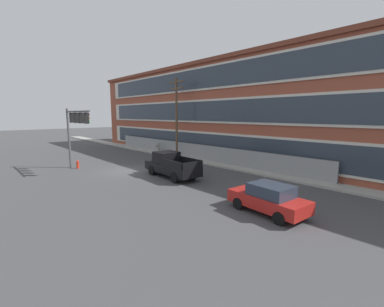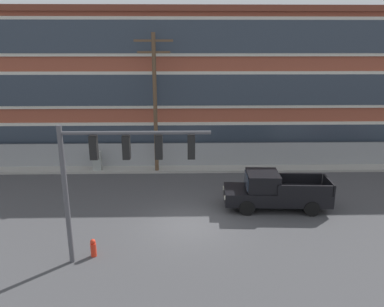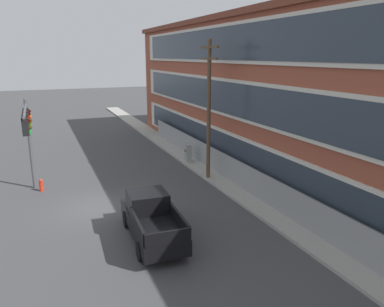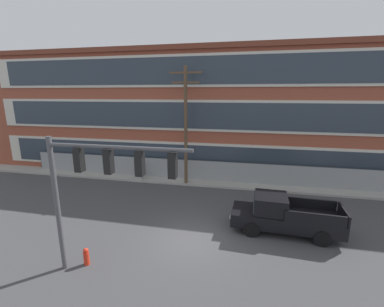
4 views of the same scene
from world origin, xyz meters
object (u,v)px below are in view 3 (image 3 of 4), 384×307
Objects in this scene: pickup_truck_black at (151,219)px; utility_pole_near_corner at (209,105)px; fire_hydrant at (41,185)px; electrical_cabinet at (188,154)px; traffic_signal_mast at (27,128)px.

pickup_truck_black is 0.62× the size of utility_pole_near_corner.
electrical_cabinet is at bearing 101.47° from fire_hydrant.
utility_pole_near_corner is 5.95m from electrical_cabinet.
pickup_truck_black is 9.74m from fire_hydrant.
pickup_truck_black reaches higher than electrical_cabinet.
pickup_truck_black is 9.85m from utility_pole_near_corner.
fire_hydrant is at bearing -151.83° from pickup_truck_black.
utility_pole_near_corner is (0.72, 10.95, 0.85)m from traffic_signal_mast.
electrical_cabinet is (-4.09, 0.17, -4.32)m from utility_pole_near_corner.
traffic_signal_mast is 4.05m from fire_hydrant.
utility_pole_near_corner is at bearing 79.75° from fire_hydrant.
electrical_cabinet is (-3.37, 11.12, -3.47)m from traffic_signal_mast.
traffic_signal_mast is 1.00× the size of pickup_truck_black.
electrical_cabinet is at bearing 177.64° from utility_pole_near_corner.
fire_hydrant is at bearing -100.25° from utility_pole_near_corner.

